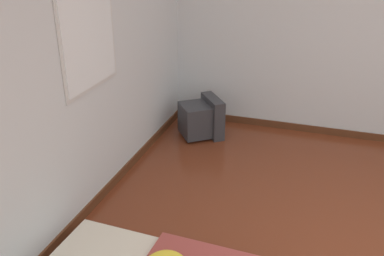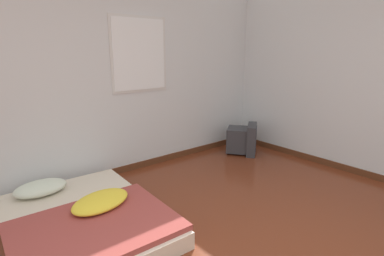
{
  "view_description": "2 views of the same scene",
  "coord_description": "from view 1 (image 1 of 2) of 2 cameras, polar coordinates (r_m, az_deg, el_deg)",
  "views": [
    {
      "loc": [
        -2.27,
        0.9,
        2.32
      ],
      "look_at": [
        1.03,
        1.99,
        0.71
      ],
      "focal_mm": 40.0,
      "sensor_mm": 36.0,
      "label": 1
    },
    {
      "loc": [
        -1.28,
        -0.8,
        1.63
      ],
      "look_at": [
        1.09,
        2.1,
        0.66
      ],
      "focal_mm": 28.0,
      "sensor_mm": 36.0,
      "label": 2
    }
  ],
  "objects": [
    {
      "name": "wall_back",
      "position": [
        3.16,
        -20.68,
        4.15
      ],
      "size": [
        8.12,
        0.08,
        2.6
      ],
      "color": "silver",
      "rests_on": "ground_plane"
    },
    {
      "name": "crt_tv",
      "position": [
        5.24,
        1.36,
        1.3
      ],
      "size": [
        0.62,
        0.63,
        0.48
      ],
      "color": "#333338",
      "rests_on": "ground_plane"
    }
  ]
}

